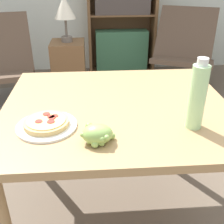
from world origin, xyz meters
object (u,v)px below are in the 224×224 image
lounge_chair_near (2,79)px  lounge_chair_far (181,64)px  side_table (69,71)px  table_lamp (65,9)px  pizza_on_plate (47,124)px  grape_bunch (97,134)px  bookshelf (122,20)px  drink_bottle (197,96)px

lounge_chair_near → lounge_chair_far: same height
side_table → table_lamp: bearing=-90.0°
pizza_on_plate → lounge_chair_far: (1.22, 2.07, -0.47)m
grape_bunch → bookshelf: size_ratio=0.09×
pizza_on_plate → drink_bottle: drink_bottle is taller
grape_bunch → side_table: grape_bunch is taller
pizza_on_plate → bookshelf: bearing=77.7°
lounge_chair_near → bookshelf: 1.66m
pizza_on_plate → lounge_chair_near: bearing=112.5°
lounge_chair_near → drink_bottle: bearing=-66.2°
drink_bottle → lounge_chair_far: bearing=73.3°
bookshelf → side_table: bookshelf is taller
lounge_chair_near → bookshelf: bearing=23.1°
grape_bunch → pizza_on_plate: bearing=148.3°
drink_bottle → lounge_chair_far: (0.63, 2.10, -0.59)m
pizza_on_plate → drink_bottle: (0.59, -0.04, 0.12)m
drink_bottle → lounge_chair_far: drink_bottle is taller
lounge_chair_near → side_table: bearing=-1.2°
grape_bunch → drink_bottle: size_ratio=0.46×
drink_bottle → lounge_chair_near: (-1.31, 1.78, -0.59)m
lounge_chair_far → drink_bottle: bearing=-82.8°
drink_bottle → pizza_on_plate: bearing=176.4°
grape_bunch → drink_bottle: bearing=12.5°
pizza_on_plate → lounge_chair_near: 1.94m
drink_bottle → bookshelf: size_ratio=0.19×
bookshelf → lounge_chair_near: bearing=-144.3°
bookshelf → drink_bottle: bearing=-89.9°
drink_bottle → table_lamp: table_lamp is taller
pizza_on_plate → lounge_chair_far: bearing=59.5°
pizza_on_plate → lounge_chair_near: lounge_chair_near is taller
pizza_on_plate → side_table: size_ratio=0.39×
side_table → drink_bottle: bearing=-71.4°
grape_bunch → table_lamp: bearing=97.3°
lounge_chair_far → bookshelf: (-0.63, 0.61, 0.40)m
bookshelf → table_lamp: size_ratio=3.43×
side_table → table_lamp: size_ratio=1.42×
lounge_chair_far → side_table: lounge_chair_far is taller
grape_bunch → table_lamp: table_lamp is taller
lounge_chair_near → grape_bunch: bearing=-76.2°
table_lamp → lounge_chair_near: bearing=-168.7°
grape_bunch → bookshelf: bookshelf is taller
lounge_chair_far → table_lamp: size_ratio=2.19×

